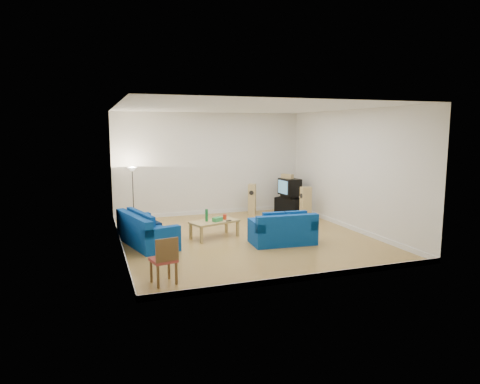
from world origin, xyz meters
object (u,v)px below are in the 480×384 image
object	(u,v)px
coffee_table	(214,223)
television	(290,187)
sofa_loveseat	(283,232)
sofa_three_seat	(145,233)
tv_stand	(289,206)

from	to	relation	value
coffee_table	television	bearing A→B (deg)	34.84
sofa_loveseat	television	world-z (taller)	television
sofa_three_seat	television	world-z (taller)	television
sofa_loveseat	coffee_table	bearing A→B (deg)	145.21
tv_stand	television	distance (m)	0.62
television	sofa_loveseat	bearing A→B (deg)	-34.02
sofa_loveseat	tv_stand	bearing A→B (deg)	66.25
coffee_table	sofa_loveseat	bearing A→B (deg)	-38.90
sofa_three_seat	television	bearing A→B (deg)	100.78
tv_stand	sofa_loveseat	bearing A→B (deg)	-58.01
coffee_table	tv_stand	world-z (taller)	tv_stand
television	coffee_table	bearing A→B (deg)	-61.03
sofa_three_seat	tv_stand	distance (m)	5.36
sofa_three_seat	coffee_table	world-z (taller)	sofa_three_seat
tv_stand	television	xyz separation A→B (m)	(-0.00, -0.04, 0.62)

